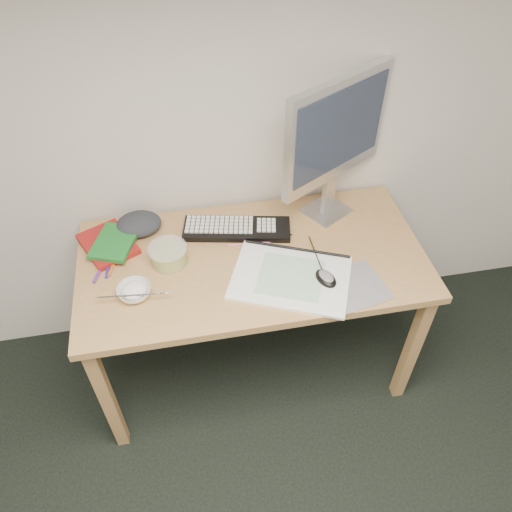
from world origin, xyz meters
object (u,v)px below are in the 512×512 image
at_px(keyboard, 237,229).
at_px(rice_bowl, 134,292).
at_px(sketchpad, 291,278).
at_px(monitor, 336,134).
at_px(desk, 253,271).

relative_size(keyboard, rice_bowl, 3.54).
bearing_deg(rice_bowl, keyboard, 33.25).
bearing_deg(sketchpad, monitor, 78.84).
distance_m(desk, rice_bowl, 0.50).
height_order(sketchpad, rice_bowl, rice_bowl).
xyz_separation_m(desk, sketchpad, (0.12, -0.14, 0.09)).
height_order(keyboard, rice_bowl, rice_bowl).
xyz_separation_m(desk, monitor, (0.38, 0.22, 0.47)).
bearing_deg(desk, keyboard, 102.58).
height_order(sketchpad, keyboard, keyboard).
bearing_deg(rice_bowl, desk, 13.94).
height_order(monitor, rice_bowl, monitor).
bearing_deg(sketchpad, desk, 154.03).
bearing_deg(desk, rice_bowl, -166.06).
xyz_separation_m(sketchpad, rice_bowl, (-0.59, 0.03, 0.01)).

